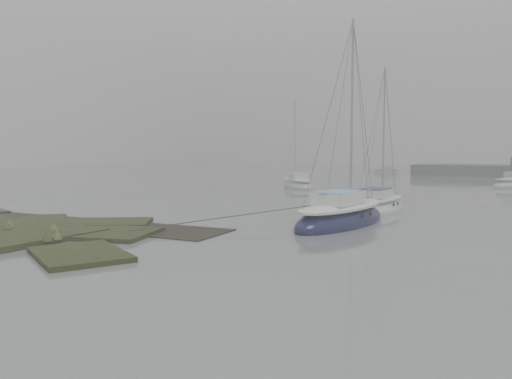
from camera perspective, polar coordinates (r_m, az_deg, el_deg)
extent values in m
plane|color=slate|center=(43.00, 13.30, -0.07)|extent=(160.00, 160.00, 0.00)
ellipsoid|color=black|center=(22.63, 9.71, -3.73)|extent=(3.00, 7.22, 1.71)
ellipsoid|color=silver|center=(22.54, 9.73, -2.01)|extent=(2.45, 6.28, 0.48)
cube|color=silver|center=(22.24, 9.39, -1.00)|extent=(1.74, 2.55, 0.50)
cube|color=#81B5DD|center=(22.21, 9.40, -0.28)|extent=(1.62, 2.34, 0.08)
cylinder|color=#939399|center=(23.28, 10.91, 8.94)|extent=(0.11, 0.11, 8.03)
cylinder|color=#939399|center=(22.03, 9.16, -0.32)|extent=(0.37, 2.80, 0.09)
ellipsoid|color=silver|center=(27.78, 13.69, -2.31)|extent=(2.25, 6.07, 1.45)
ellipsoid|color=silver|center=(27.72, 13.71, -1.11)|extent=(1.82, 5.28, 0.41)
cube|color=silver|center=(27.45, 13.54, -0.41)|extent=(1.38, 2.11, 0.43)
cube|color=#1C1E4F|center=(27.43, 13.55, 0.09)|extent=(1.28, 1.94, 0.07)
cylinder|color=#939399|center=(28.33, 14.40, 6.52)|extent=(0.09, 0.09, 6.84)
cylinder|color=#939399|center=(27.27, 13.43, 0.06)|extent=(0.19, 2.39, 0.08)
ellipsoid|color=silver|center=(44.90, 4.73, 0.35)|extent=(5.51, 5.69, 1.45)
ellipsoid|color=white|center=(44.86, 4.73, 1.09)|extent=(4.70, 4.86, 0.41)
cube|color=white|center=(44.60, 4.83, 1.53)|extent=(2.33, 2.37, 0.43)
cube|color=silver|center=(44.58, 4.83, 1.84)|extent=(2.15, 2.18, 0.07)
cylinder|color=#939399|center=(45.53, 4.49, 5.81)|extent=(0.09, 0.09, 6.82)
cylinder|color=#939399|center=(44.42, 4.90, 1.83)|extent=(1.69, 1.79, 0.08)
ellipsoid|color=#B8BDC2|center=(75.01, 14.72, 1.86)|extent=(5.00, 3.14, 1.15)
ellipsoid|color=silver|center=(74.99, 14.72, 2.21)|extent=(4.32, 2.63, 0.33)
cube|color=silver|center=(74.86, 14.85, 2.43)|extent=(1.89, 1.53, 0.34)
cube|color=#ACB0B9|center=(74.85, 14.85, 2.57)|extent=(1.73, 1.42, 0.05)
cylinder|color=#939399|center=(75.31, 14.40, 4.48)|extent=(0.07, 0.07, 5.44)
cylinder|color=#939399|center=(74.77, 14.94, 2.57)|extent=(1.80, 0.73, 0.06)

